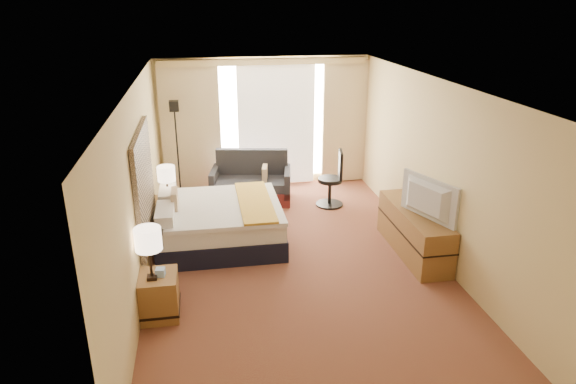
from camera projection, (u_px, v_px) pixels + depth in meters
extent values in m
cube|color=#5A191D|center=(295.00, 262.00, 7.58)|extent=(4.20, 7.00, 0.02)
cube|color=silver|center=(296.00, 85.00, 6.66)|extent=(4.20, 7.00, 0.02)
cube|color=#D4B981|center=(264.00, 123.00, 10.35)|extent=(4.20, 0.02, 2.60)
cube|color=#D4B981|center=(380.00, 329.00, 3.90)|extent=(4.20, 0.02, 2.60)
cube|color=#D4B981|center=(140.00, 188.00, 6.79)|extent=(0.02, 7.00, 2.60)
cube|color=#D4B981|center=(437.00, 171.00, 7.46)|extent=(0.02, 7.00, 2.60)
cube|color=black|center=(144.00, 184.00, 6.99)|extent=(0.06, 1.85, 1.50)
cube|color=brown|center=(159.00, 295.00, 6.22)|extent=(0.45, 0.52, 0.55)
cube|color=brown|center=(169.00, 215.00, 8.53)|extent=(0.45, 0.52, 0.55)
cube|color=brown|center=(414.00, 231.00, 7.75)|extent=(0.50, 1.80, 0.70)
cube|color=white|center=(276.00, 122.00, 10.35)|extent=(2.30, 0.02, 2.30)
cube|color=beige|center=(191.00, 128.00, 10.02)|extent=(1.15, 0.09, 2.50)
cube|color=beige|center=(344.00, 122.00, 10.51)|extent=(0.90, 0.09, 2.50)
cube|color=white|center=(276.00, 124.00, 10.34)|extent=(1.55, 0.04, 2.50)
cube|color=#D4B981|center=(264.00, 62.00, 9.77)|extent=(4.00, 0.16, 0.12)
cube|color=black|center=(220.00, 233.00, 8.14)|extent=(1.91, 1.73, 0.32)
cube|color=white|center=(219.00, 216.00, 8.04)|extent=(1.87, 1.68, 0.27)
cube|color=white|center=(224.00, 206.00, 7.99)|extent=(1.75, 1.75, 0.06)
cube|color=gold|center=(255.00, 202.00, 8.06)|extent=(0.50, 1.75, 0.04)
cube|color=white|center=(165.00, 214.00, 7.43)|extent=(0.25, 0.71, 0.16)
cube|color=white|center=(168.00, 193.00, 8.20)|extent=(0.25, 0.71, 0.16)
cube|color=beige|center=(175.00, 200.00, 7.82)|extent=(0.09, 0.38, 0.33)
cube|color=#551A18|center=(251.00, 194.00, 9.85)|extent=(1.62, 1.06, 0.27)
cube|color=#28282D|center=(251.00, 184.00, 9.73)|extent=(1.48, 0.88, 0.17)
cube|color=#28282D|center=(252.00, 164.00, 9.97)|extent=(1.39, 0.40, 0.59)
cube|color=#28282D|center=(215.00, 181.00, 9.77)|extent=(0.25, 0.81, 0.48)
cube|color=#28282D|center=(288.00, 182.00, 9.76)|extent=(0.25, 0.81, 0.48)
cube|color=beige|center=(265.00, 175.00, 9.66)|extent=(0.15, 0.38, 0.34)
cube|color=black|center=(181.00, 195.00, 10.15)|extent=(0.24, 0.24, 0.03)
cylinder|color=black|center=(178.00, 153.00, 9.85)|extent=(0.03, 0.03, 1.67)
cube|color=black|center=(174.00, 106.00, 9.52)|extent=(0.17, 0.17, 0.19)
cylinder|color=black|center=(329.00, 204.00, 9.67)|extent=(0.51, 0.51, 0.03)
cylinder|color=black|center=(330.00, 192.00, 9.58)|extent=(0.06, 0.06, 0.46)
cylinder|color=black|center=(330.00, 180.00, 9.50)|extent=(0.45, 0.45, 0.07)
cube|color=black|center=(341.00, 165.00, 9.39)|extent=(0.13, 0.41, 0.51)
cube|color=black|center=(152.00, 277.00, 6.04)|extent=(0.11, 0.11, 0.04)
cylinder|color=black|center=(150.00, 261.00, 5.97)|extent=(0.03, 0.03, 0.39)
cylinder|color=beige|center=(148.00, 239.00, 5.86)|extent=(0.31, 0.31, 0.27)
cube|color=black|center=(169.00, 200.00, 8.35)|extent=(0.10, 0.10, 0.04)
cylinder|color=black|center=(168.00, 189.00, 8.28)|extent=(0.03, 0.03, 0.36)
cylinder|color=beige|center=(166.00, 174.00, 8.19)|extent=(0.28, 0.28, 0.24)
cube|color=#88A7D2|center=(160.00, 272.00, 6.10)|extent=(0.12, 0.12, 0.10)
cube|color=black|center=(166.00, 199.00, 8.37)|extent=(0.17, 0.14, 0.07)
imported|color=black|center=(424.00, 200.00, 7.21)|extent=(0.50, 1.02, 0.60)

